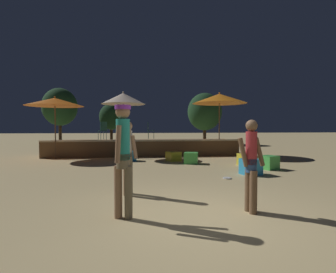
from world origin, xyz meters
TOP-DOWN VIEW (x-y plane):
  - ground_plane at (0.00, 0.00)m, footprint 120.00×120.00m
  - wooden_deck at (-0.73, 9.92)m, footprint 9.86×2.30m
  - patio_umbrella_0 at (-1.71, 8.59)m, footprint 2.09×2.09m
  - patio_umbrella_1 at (3.19, 8.98)m, footprint 2.80×2.80m
  - patio_umbrella_2 at (-4.85, 8.56)m, footprint 2.60×2.60m
  - cube_seat_0 at (3.07, 5.50)m, footprint 0.54×0.54m
  - cube_seat_1 at (1.09, 6.25)m, footprint 0.69×0.69m
  - cube_seat_2 at (-1.36, 7.42)m, footprint 0.49×0.49m
  - cube_seat_3 at (3.52, 4.50)m, footprint 0.67×0.67m
  - cube_seat_4 at (0.51, 7.19)m, footprint 0.69×0.69m
  - cube_seat_5 at (2.42, 3.59)m, footprint 0.64×0.64m
  - person_0 at (0.81, 0.13)m, footprint 0.53×0.29m
  - person_1 at (-1.39, 0.12)m, footprint 0.30×0.54m
  - person_2 at (-1.35, 1.64)m, footprint 0.45×0.29m
  - bistro_chair_0 at (-0.37, 10.29)m, footprint 0.40×0.40m
  - bistro_chair_1 at (-2.77, 9.34)m, footprint 0.47×0.47m
  - frisbee_disc at (1.45, 3.06)m, footprint 0.24×0.24m
  - background_tree_0 at (-8.05, 21.33)m, footprint 3.18×3.18m
  - background_tree_1 at (-3.39, 21.68)m, footprint 2.29×2.29m
  - background_tree_2 at (4.86, 17.87)m, footprint 2.94×2.94m

SIDE VIEW (x-z plane):
  - ground_plane at x=0.00m, z-range 0.00..0.00m
  - frisbee_disc at x=1.45m, z-range 0.00..0.03m
  - cube_seat_4 at x=0.51m, z-range 0.00..0.41m
  - cube_seat_2 at x=-1.36m, z-range 0.00..0.44m
  - cube_seat_1 at x=1.09m, z-range 0.00..0.46m
  - cube_seat_0 at x=3.07m, z-range 0.00..0.46m
  - cube_seat_3 at x=3.52m, z-range 0.00..0.48m
  - cube_seat_5 at x=2.42m, z-range 0.00..0.50m
  - wooden_deck at x=-0.73m, z-range -0.04..0.82m
  - person_2 at x=-1.35m, z-range 0.05..1.67m
  - person_0 at x=0.81m, z-range 0.05..1.67m
  - person_1 at x=-1.39m, z-range 0.15..2.01m
  - bistro_chair_0 at x=-0.37m, z-range 0.95..1.85m
  - bistro_chair_1 at x=-2.77m, z-range 0.95..1.85m
  - background_tree_1 at x=-3.39m, z-range 0.60..4.35m
  - patio_umbrella_2 at x=-4.85m, z-range 1.19..4.12m
  - background_tree_2 at x=4.86m, z-range 0.59..5.01m
  - patio_umbrella_0 at x=-1.71m, z-range 1.25..4.45m
  - patio_umbrella_1 at x=3.19m, z-range 1.31..4.61m
  - background_tree_0 at x=-8.05m, z-range 0.80..5.90m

